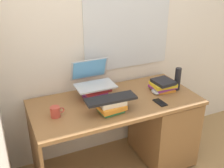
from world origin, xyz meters
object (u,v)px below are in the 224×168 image
at_px(computer_mouse, 155,92).
at_px(keyboard, 111,99).
at_px(laptop, 93,79).
at_px(water_bottle, 178,79).
at_px(desk, 152,124).
at_px(book_stack_keyboard_riser, 111,106).
at_px(book_stack_side, 163,85).
at_px(mug, 55,112).
at_px(book_stack_tall, 95,92).
at_px(cell_phone, 160,102).

bearing_deg(computer_mouse, keyboard, -166.15).
xyz_separation_m(laptop, water_bottle, (0.78, -0.22, -0.05)).
bearing_deg(desk, water_bottle, -0.95).
distance_m(book_stack_keyboard_riser, water_bottle, 0.76).
bearing_deg(computer_mouse, water_bottle, -1.99).
distance_m(desk, book_stack_side, 0.41).
relative_size(computer_mouse, water_bottle, 0.47).
height_order(desk, computer_mouse, computer_mouse).
bearing_deg(book_stack_side, water_bottle, -18.14).
relative_size(book_stack_keyboard_riser, laptop, 0.66).
distance_m(book_stack_side, mug, 1.05).
relative_size(book_stack_tall, water_bottle, 1.15).
xyz_separation_m(computer_mouse, water_bottle, (0.24, -0.01, 0.09)).
xyz_separation_m(book_stack_side, computer_mouse, (-0.10, -0.03, -0.04)).
xyz_separation_m(book_stack_tall, keyboard, (0.03, -0.28, 0.06)).
bearing_deg(mug, book_stack_tall, 23.48).
height_order(book_stack_tall, keyboard, keyboard).
distance_m(desk, mug, 1.00).
relative_size(book_stack_side, cell_phone, 1.71).
height_order(book_stack_tall, book_stack_keyboard_riser, book_stack_tall).
distance_m(book_stack_tall, keyboard, 0.29).
bearing_deg(laptop, desk, -22.46).
height_order(mug, water_bottle, water_bottle).
bearing_deg(book_stack_side, computer_mouse, -161.70).
bearing_deg(book_stack_keyboard_riser, book_stack_side, 14.63).
relative_size(laptop, mug, 3.04).
height_order(desk, cell_phone, cell_phone).
bearing_deg(cell_phone, mug, 166.79).
bearing_deg(book_stack_side, mug, -177.00).
distance_m(keyboard, water_bottle, 0.76).
height_order(mug, cell_phone, mug).
bearing_deg(water_bottle, cell_phone, -150.96).
xyz_separation_m(book_stack_side, laptop, (-0.64, 0.18, 0.11)).
bearing_deg(computer_mouse, book_stack_tall, 163.99).
relative_size(book_stack_tall, cell_phone, 1.86).
distance_m(book_stack_keyboard_riser, book_stack_side, 0.63).
xyz_separation_m(mug, cell_phone, (0.88, -0.15, -0.04)).
bearing_deg(keyboard, laptop, 96.82).
distance_m(book_stack_side, computer_mouse, 0.12).
distance_m(book_stack_tall, computer_mouse, 0.56).
xyz_separation_m(desk, book_stack_keyboard_riser, (-0.49, -0.12, 0.39)).
distance_m(book_stack_keyboard_riser, keyboard, 0.06).
bearing_deg(book_stack_keyboard_riser, computer_mouse, 13.86).
relative_size(laptop, computer_mouse, 3.34).
height_order(desk, book_stack_keyboard_riser, book_stack_keyboard_riser).
bearing_deg(book_stack_keyboard_riser, laptop, 95.24).
bearing_deg(water_bottle, mug, -179.40).
height_order(keyboard, computer_mouse, keyboard).
xyz_separation_m(book_stack_side, mug, (-1.05, -0.06, -0.01)).
xyz_separation_m(laptop, cell_phone, (0.48, -0.39, -0.16)).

